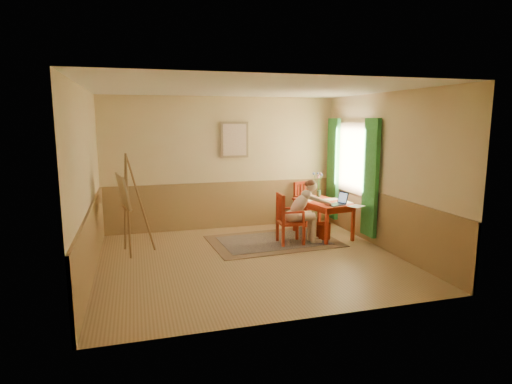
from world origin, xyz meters
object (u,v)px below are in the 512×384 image
object	(u,v)px
chair_back	(305,203)
chair_left	(288,219)
easel	(126,195)
laptop	(338,202)
table	(323,205)
figure	(303,209)

from	to	relation	value
chair_back	chair_left	bearing A→B (deg)	-124.10
chair_left	easel	distance (m)	2.95
chair_left	laptop	size ratio (longest dim) A/B	2.17
table	laptop	bearing A→B (deg)	-74.34
figure	laptop	world-z (taller)	figure
laptop	table	bearing A→B (deg)	105.66
chair_back	figure	size ratio (longest dim) A/B	0.78
chair_back	laptop	size ratio (longest dim) A/B	2.14
chair_back	laptop	distance (m)	1.46
figure	easel	bearing A→B (deg)	175.44
chair_left	easel	xyz separation A→B (m)	(-2.89, 0.23, 0.56)
chair_back	easel	xyz separation A→B (m)	(-3.80, -1.12, 0.57)
figure	chair_back	bearing A→B (deg)	65.73
table	chair_left	world-z (taller)	chair_left
table	chair_back	world-z (taller)	chair_back
table	laptop	size ratio (longest dim) A/B	2.95
table	chair_left	xyz separation A→B (m)	(-0.87, -0.33, -0.15)
figure	laptop	distance (m)	0.70
figure	easel	size ratio (longest dim) A/B	0.69
easel	laptop	bearing A→B (deg)	-4.57
chair_back	easel	bearing A→B (deg)	-163.59
figure	easel	xyz separation A→B (m)	(-3.18, 0.25, 0.37)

